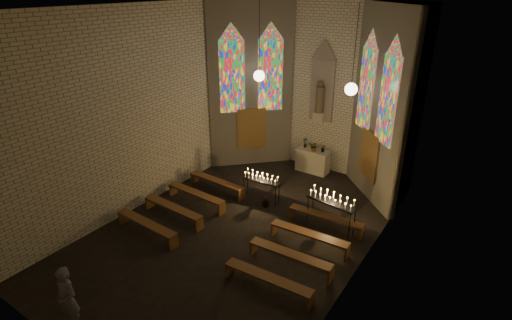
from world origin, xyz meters
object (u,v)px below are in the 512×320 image
(altar, at_px, (313,161))
(votive_stand_right, at_px, (332,200))
(aisle_flower_pot, at_px, (266,201))
(votive_stand_left, at_px, (261,179))
(visitor, at_px, (67,299))

(altar, relative_size, votive_stand_right, 0.80)
(aisle_flower_pot, distance_m, votive_stand_right, 2.67)
(altar, relative_size, votive_stand_left, 0.95)
(aisle_flower_pot, height_order, votive_stand_right, votive_stand_right)
(altar, relative_size, visitor, 0.82)
(votive_stand_left, bearing_deg, visitor, -96.33)
(aisle_flower_pot, height_order, votive_stand_left, votive_stand_left)
(votive_stand_left, distance_m, visitor, 7.61)
(votive_stand_left, bearing_deg, votive_stand_right, -8.42)
(altar, distance_m, visitor, 10.99)
(votive_stand_right, bearing_deg, aisle_flower_pot, -171.94)
(visitor, bearing_deg, votive_stand_right, 59.43)
(altar, height_order, votive_stand_right, votive_stand_right)
(aisle_flower_pot, relative_size, votive_stand_right, 0.27)
(votive_stand_right, height_order, visitor, visitor)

